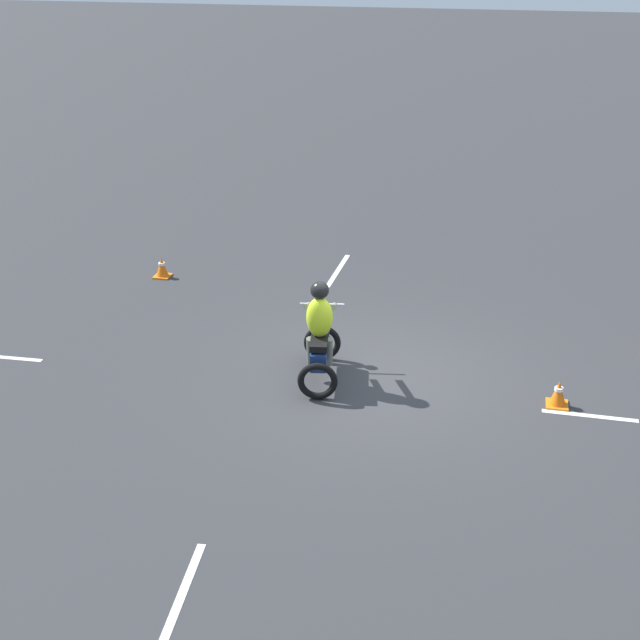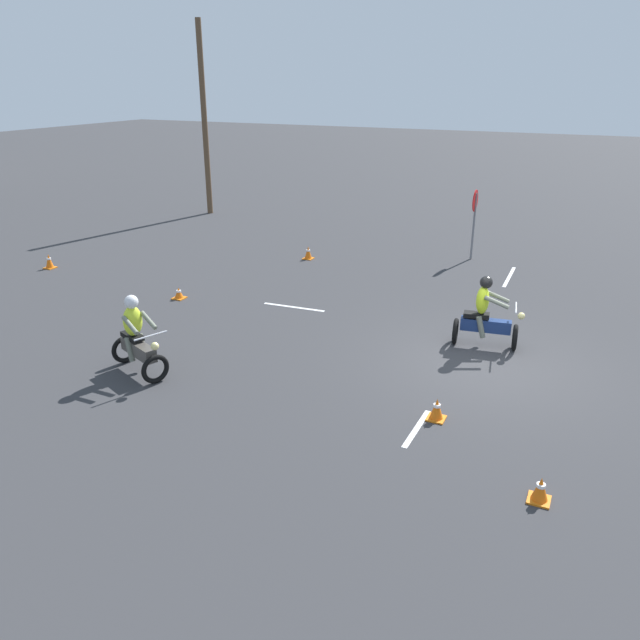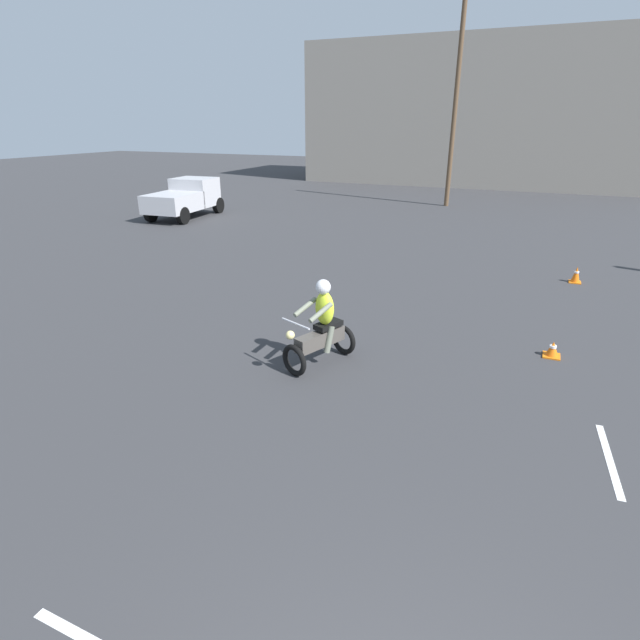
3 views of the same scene
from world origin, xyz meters
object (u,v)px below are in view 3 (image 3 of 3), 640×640
motorcycle_rider_background (321,328)px  utility_pole_far (455,105)px  traffic_cone_mid_center (576,275)px  traffic_cone_far_right (553,350)px  pickup_truck (185,197)px

motorcycle_rider_background → utility_pole_far: size_ratio=0.16×
traffic_cone_mid_center → traffic_cone_far_right: bearing=-96.3°
motorcycle_rider_background → traffic_cone_mid_center: motorcycle_rider_background is taller
motorcycle_rider_background → utility_pole_far: bearing=-64.3°
traffic_cone_far_right → utility_pole_far: utility_pole_far is taller
motorcycle_rider_background → utility_pole_far: utility_pole_far is taller
utility_pole_far → traffic_cone_far_right: bearing=-73.6°
traffic_cone_mid_center → utility_pole_far: (-5.89, 12.50, 4.81)m
pickup_truck → traffic_cone_mid_center: bearing=-18.0°
motorcycle_rider_background → traffic_cone_far_right: (4.04, 2.07, -0.58)m
traffic_cone_mid_center → utility_pole_far: 14.63m
pickup_truck → traffic_cone_far_right: (16.07, -9.61, -0.78)m
traffic_cone_far_right → traffic_cone_mid_center: bearing=83.7°
pickup_truck → traffic_cone_far_right: pickup_truck is taller
traffic_cone_mid_center → utility_pole_far: utility_pole_far is taller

